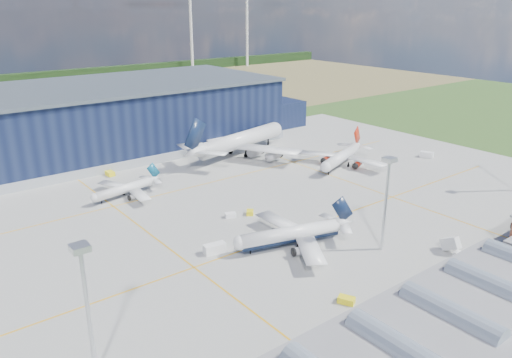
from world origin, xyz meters
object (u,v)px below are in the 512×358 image
Objects in this scene: airliner_red at (342,151)px; gse_van_b at (427,155)px; airliner_widebody at (241,132)px; gse_cart_a at (359,163)px; airliner_regional at (124,184)px; airstair at (450,247)px; light_mast_center at (387,189)px; airliner_navy at (290,227)px; light_mast_west at (85,291)px; hangar at (129,117)px; gse_van_a at (215,248)px; gse_tug_b at (250,213)px; gse_cart_b at (230,215)px; gse_tug_a at (346,300)px; gse_tug_c at (110,174)px; car_a at (443,282)px.

airliner_red is 36.87m from gse_van_b.
gse_cart_a is (26.43, -36.80, -8.46)m from airliner_widebody.
airliner_regional is 92.90m from airstair.
light_mast_center is 5.18× the size of airstair.
airliner_red reaches higher than airliner_navy.
light_mast_west is 56.48m from airliner_navy.
hangar reaches higher than light_mast_center.
airliner_widebody is (90.66, 85.00, -6.32)m from light_mast_west.
airliner_regional reaches higher than gse_van_a.
gse_tug_b is 0.63× the size of airstair.
gse_cart_b is at bearing -8.67° from airliner_red.
light_mast_west is 7.14× the size of gse_tug_a.
airstair is at bearing -121.87° from gse_cart_a.
gse_tug_a is 102.58m from gse_tug_c.
gse_tug_b is 24.08m from gse_van_a.
car_a is at bearing -168.11° from gse_van_b.
light_mast_west is 46.33m from gse_van_a.
gse_tug_b is 58.69m from gse_tug_c.
gse_van_a reaches higher than gse_tug_b.
gse_tug_a is (-44.31, -95.40, -8.44)m from airliner_widebody.
gse_van_b reaches higher than gse_cart_b.
car_a is at bearing -140.51° from gse_cart_b.
gse_tug_b is 54.92m from car_a.
airliner_navy reaches higher than airliner_regional.
gse_cart_a is at bearing -25.42° from car_a.
car_a is (-49.39, -66.20, -0.08)m from gse_cart_a.
airliner_regional is 9.04× the size of gse_tug_b.
gse_tug_a reaches higher than gse_cart_a.
airliner_widebody reaches higher than gse_cart_a.
gse_tug_a is at bearing -96.94° from hangar.
airliner_navy is 7.35× the size of airstair.
light_mast_center is at bearing -74.19° from gse_tug_c.
gse_van_a is 69.01m from gse_tug_c.
airstair is (18.75, -135.61, -10.20)m from hangar.
airstair is (41.35, -102.81, 0.64)m from gse_tug_c.
gse_tug_b is 0.57× the size of gse_van_b.
airstair reaches higher than gse_tug_a.
airliner_navy is at bearing -152.91° from gse_cart_a.
hangar is at bearing 93.30° from light_mast_center.
airliner_navy is at bearing -108.99° from gse_van_a.
airliner_regional is at bearing 116.03° from light_mast_center.
airliner_regional is 8.50× the size of gse_cart_b.
airliner_regional is (35.81, 70.00, -11.32)m from light_mast_west.
gse_van_a is (-72.45, -27.49, -4.58)m from airliner_red.
hangar is 61.55m from airliner_regional.
light_mast_center is at bearing 154.13° from airliner_navy.
hangar reaches higher than airliner_red.
gse_tug_b reaches higher than car_a.
light_mast_west is 101.47m from gse_tug_c.
light_mast_center is (7.19, -124.80, 3.82)m from hangar.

